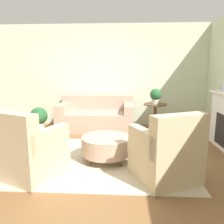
{
  "coord_description": "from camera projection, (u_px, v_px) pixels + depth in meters",
  "views": [
    {
      "loc": [
        0.39,
        -3.61,
        1.54
      ],
      "look_at": [
        0.15,
        0.55,
        0.75
      ],
      "focal_mm": 35.0,
      "sensor_mm": 36.0,
      "label": 1
    }
  ],
  "objects": [
    {
      "name": "wall_back",
      "position": [
        111.0,
        76.0,
        6.18
      ],
      "size": [
        9.16,
        0.12,
        2.8
      ],
      "color": "beige",
      "rests_on": "ground_plane"
    },
    {
      "name": "potted_plant_on_side_table",
      "position": [
        156.0,
        96.0,
        5.46
      ],
      "size": [
        0.28,
        0.28,
        0.38
      ],
      "color": "beige",
      "rests_on": "side_table"
    },
    {
      "name": "armchair_left",
      "position": [
        29.0,
        151.0,
        3.17
      ],
      "size": [
        1.04,
        1.04,
        0.99
      ],
      "color": "#C6B289",
      "rests_on": "rug"
    },
    {
      "name": "ottoman_table",
      "position": [
        106.0,
        145.0,
        3.77
      ],
      "size": [
        0.85,
        0.85,
        0.42
      ],
      "color": "tan",
      "rests_on": "rug"
    },
    {
      "name": "potted_plant_floor",
      "position": [
        39.0,
        118.0,
        5.53
      ],
      "size": [
        0.43,
        0.43,
        0.63
      ],
      "color": "beige",
      "rests_on": "ground_plane"
    },
    {
      "name": "ground_plane",
      "position": [
        102.0,
        159.0,
        3.85
      ],
      "size": [
        16.0,
        16.0,
        0.0
      ],
      "primitive_type": "plane",
      "color": "brown"
    },
    {
      "name": "armchair_right",
      "position": [
        167.0,
        154.0,
        3.06
      ],
      "size": [
        1.04,
        1.04,
        0.99
      ],
      "color": "#C6B289",
      "rests_on": "rug"
    },
    {
      "name": "rug",
      "position": [
        102.0,
        159.0,
        3.85
      ],
      "size": [
        2.95,
        2.22,
        0.01
      ],
      "color": "beige",
      "rests_on": "ground_plane"
    },
    {
      "name": "couch",
      "position": [
        96.0,
        117.0,
        5.81
      ],
      "size": [
        1.96,
        0.99,
        0.87
      ],
      "color": "tan",
      "rests_on": "ground_plane"
    },
    {
      "name": "side_table",
      "position": [
        155.0,
        113.0,
        5.54
      ],
      "size": [
        0.58,
        0.58,
        0.72
      ],
      "color": "brown",
      "rests_on": "ground_plane"
    }
  ]
}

